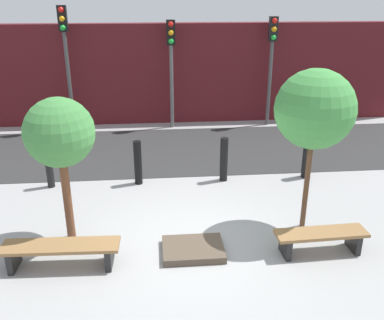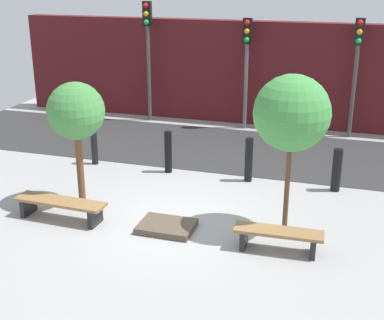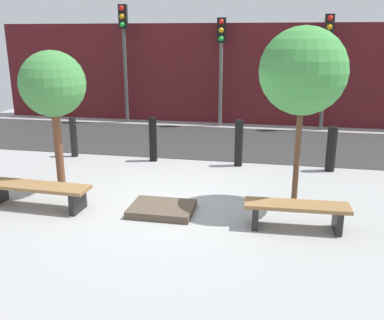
{
  "view_description": "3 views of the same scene",
  "coord_description": "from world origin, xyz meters",
  "views": [
    {
      "loc": [
        -0.62,
        -6.84,
        4.41
      ],
      "look_at": [
        0.04,
        0.34,
        1.52
      ],
      "focal_mm": 40.0,
      "sensor_mm": 36.0,
      "label": 1
    },
    {
      "loc": [
        3.32,
        -9.4,
        4.95
      ],
      "look_at": [
        0.32,
        0.34,
        1.28
      ],
      "focal_mm": 50.0,
      "sensor_mm": 36.0,
      "label": 2
    },
    {
      "loc": [
        1.86,
        -7.01,
        2.98
      ],
      "look_at": [
        0.54,
        -0.39,
        1.0
      ],
      "focal_mm": 40.0,
      "sensor_mm": 36.0,
      "label": 3
    }
  ],
  "objects": [
    {
      "name": "ground_plane",
      "position": [
        0.0,
        0.0,
        0.0
      ],
      "size": [
        18.0,
        18.0,
        0.0
      ],
      "primitive_type": "plane",
      "color": "#9D9D9D"
    },
    {
      "name": "building_facade",
      "position": [
        0.0,
        7.98,
        1.68
      ],
      "size": [
        16.2,
        0.5,
        3.36
      ],
      "primitive_type": "cube",
      "color": "#511419",
      "rests_on": "ground"
    },
    {
      "name": "planter_bed",
      "position": [
        0.0,
        -0.35,
        0.07
      ],
      "size": [
        1.09,
        0.83,
        0.13
      ],
      "primitive_type": "cube",
      "color": "brown",
      "rests_on": "ground"
    },
    {
      "name": "tree_behind_left_bench",
      "position": [
        -2.26,
        0.37,
        2.08
      ],
      "size": [
        1.23,
        1.23,
        2.72
      ],
      "color": "brown",
      "rests_on": "ground"
    },
    {
      "name": "traffic_light_west",
      "position": [
        -3.31,
        7.21,
        2.72
      ],
      "size": [
        0.28,
        0.27,
        3.96
      ],
      "color": "#484848",
      "rests_on": "ground"
    },
    {
      "name": "traffic_light_mid_west",
      "position": [
        0.0,
        7.21,
        2.43
      ],
      "size": [
        0.28,
        0.27,
        3.51
      ],
      "color": "#5D5D5D",
      "rests_on": "ground"
    },
    {
      "name": "bollard_far_left",
      "position": [
        -3.12,
        2.71,
        0.5
      ],
      "size": [
        0.17,
        0.17,
        1.01
      ],
      "primitive_type": "cylinder",
      "color": "black",
      "rests_on": "ground"
    },
    {
      "name": "road_strip",
      "position": [
        0.0,
        4.94,
        0.01
      ],
      "size": [
        18.0,
        3.97,
        0.01
      ],
      "primitive_type": "cube",
      "color": "#303030",
      "rests_on": "ground"
    },
    {
      "name": "tree_behind_right_bench",
      "position": [
        2.26,
        0.37,
        2.4
      ],
      "size": [
        1.46,
        1.46,
        3.13
      ],
      "color": "brown",
      "rests_on": "ground"
    },
    {
      "name": "bench_left",
      "position": [
        -2.26,
        -0.55,
        0.32
      ],
      "size": [
        1.98,
        0.54,
        0.43
      ],
      "rotation": [
        0.0,
        0.0,
        -0.04
      ],
      "color": "black",
      "rests_on": "ground"
    },
    {
      "name": "bollard_left",
      "position": [
        -1.04,
        2.71,
        0.54
      ],
      "size": [
        0.19,
        0.19,
        1.09
      ],
      "primitive_type": "cylinder",
      "color": "black",
      "rests_on": "ground"
    },
    {
      "name": "bench_right",
      "position": [
        2.26,
        -0.55,
        0.3
      ],
      "size": [
        1.65,
        0.49,
        0.42
      ],
      "rotation": [
        0.0,
        0.0,
        0.04
      ],
      "color": "black",
      "rests_on": "ground"
    },
    {
      "name": "traffic_light_mid_east",
      "position": [
        3.31,
        7.21,
        2.49
      ],
      "size": [
        0.28,
        0.27,
        3.6
      ],
      "color": "#4B4B4B",
      "rests_on": "ground"
    },
    {
      "name": "bollard_center",
      "position": [
        1.04,
        2.71,
        0.55
      ],
      "size": [
        0.19,
        0.19,
        1.1
      ],
      "primitive_type": "cylinder",
      "color": "black",
      "rests_on": "ground"
    },
    {
      "name": "bollard_right",
      "position": [
        3.12,
        2.71,
        0.51
      ],
      "size": [
        0.22,
        0.22,
        1.03
      ],
      "primitive_type": "cylinder",
      "color": "black",
      "rests_on": "ground"
    }
  ]
}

